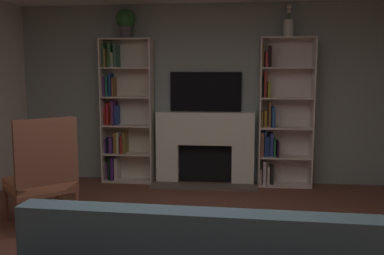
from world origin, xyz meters
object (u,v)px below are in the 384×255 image
(bookshelf_left, at_px, (122,113))
(vase_with_flowers, at_px, (288,27))
(potted_plant, at_px, (126,21))
(armchair, at_px, (42,175))
(tv, at_px, (206,92))
(fireplace, at_px, (205,146))
(bookshelf_right, at_px, (279,118))

(bookshelf_left, distance_m, vase_with_flowers, 2.65)
(bookshelf_left, xyz_separation_m, potted_plant, (0.09, -0.04, 1.31))
(potted_plant, xyz_separation_m, vase_with_flowers, (2.26, 0.00, -0.10))
(bookshelf_left, height_order, armchair, bookshelf_left)
(tv, distance_m, armchair, 2.65)
(bookshelf_left, distance_m, potted_plant, 1.32)
(tv, height_order, vase_with_flowers, vase_with_flowers)
(fireplace, distance_m, bookshelf_right, 1.12)
(tv, distance_m, vase_with_flowers, 1.45)
(fireplace, distance_m, vase_with_flowers, 2.01)
(bookshelf_right, relative_size, armchair, 1.80)
(tv, bearing_deg, armchair, -127.66)
(bookshelf_left, bearing_deg, armchair, -99.60)
(tv, height_order, bookshelf_left, bookshelf_left)
(bookshelf_right, bearing_deg, bookshelf_left, 179.95)
(armchair, bearing_deg, potted_plant, 77.58)
(fireplace, xyz_separation_m, potted_plant, (-1.13, -0.03, 1.77))
(vase_with_flowers, bearing_deg, bookshelf_right, 155.06)
(tv, relative_size, potted_plant, 2.48)
(vase_with_flowers, bearing_deg, tv, 173.96)
(bookshelf_left, relative_size, bookshelf_right, 1.00)
(bookshelf_right, xyz_separation_m, potted_plant, (-2.17, -0.04, 1.35))
(armchair, bearing_deg, fireplace, 51.03)
(fireplace, xyz_separation_m, tv, (0.00, 0.09, 0.77))
(bookshelf_right, height_order, armchair, bookshelf_right)
(fireplace, relative_size, potted_plant, 3.64)
(bookshelf_right, relative_size, vase_with_flowers, 4.78)
(bookshelf_left, relative_size, vase_with_flowers, 4.78)
(fireplace, height_order, bookshelf_left, bookshelf_left)
(bookshelf_right, bearing_deg, fireplace, -179.29)
(tv, xyz_separation_m, armchair, (-1.55, -2.00, -0.78))
(potted_plant, bearing_deg, fireplace, 1.41)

